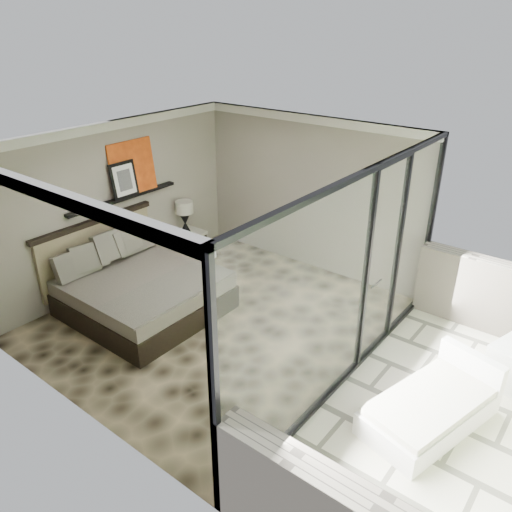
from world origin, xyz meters
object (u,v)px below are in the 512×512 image
Objects in this scene: table_lamp at (185,212)px; bed at (139,289)px; nightstand at (188,243)px; lounger at (432,407)px.

bed is at bearing -66.01° from table_lamp.
nightstand is 0.31× the size of lounger.
lounger is at bearing 5.66° from bed.
bed is 4.05× the size of nightstand.
bed is 4.63m from lounger.
nightstand is 0.90× the size of table_lamp.
bed is 2.03m from nightstand.
table_lamp is at bearing -150.57° from nightstand.
lounger is at bearing 6.99° from nightstand.
lounger is at bearing -14.48° from table_lamp.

